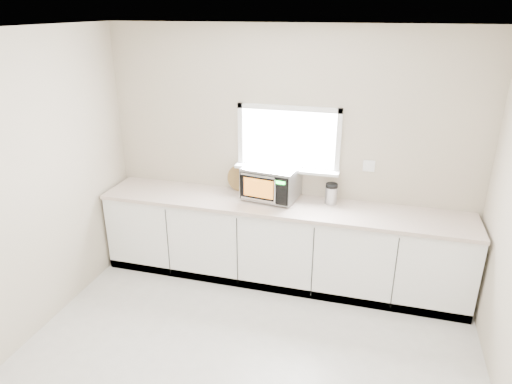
% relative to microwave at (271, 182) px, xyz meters
% --- Properties ---
extents(back_wall, '(4.00, 0.17, 2.70)m').
position_rel_microwave_xyz_m(back_wall, '(0.14, 0.18, 0.26)').
color(back_wall, beige).
rests_on(back_wall, ground).
extents(cabinets, '(3.92, 0.60, 0.88)m').
position_rel_microwave_xyz_m(cabinets, '(0.14, -0.11, -0.67)').
color(cabinets, white).
rests_on(cabinets, ground).
extents(countertop, '(3.92, 0.64, 0.04)m').
position_rel_microwave_xyz_m(countertop, '(0.14, -0.12, -0.21)').
color(countertop, beige).
rests_on(countertop, cabinets).
extents(microwave, '(0.61, 0.52, 0.36)m').
position_rel_microwave_xyz_m(microwave, '(0.00, 0.00, 0.00)').
color(microwave, black).
rests_on(microwave, countertop).
extents(knife_block, '(0.14, 0.24, 0.34)m').
position_rel_microwave_xyz_m(knife_block, '(-0.16, 0.00, -0.04)').
color(knife_block, '#432618').
rests_on(knife_block, countertop).
extents(cutting_board, '(0.29, 0.07, 0.29)m').
position_rel_microwave_xyz_m(cutting_board, '(-0.39, 0.13, -0.04)').
color(cutting_board, olive).
rests_on(cutting_board, countertop).
extents(coffee_grinder, '(0.16, 0.16, 0.22)m').
position_rel_microwave_xyz_m(coffee_grinder, '(0.64, 0.03, -0.08)').
color(coffee_grinder, '#AAACB1').
rests_on(coffee_grinder, countertop).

